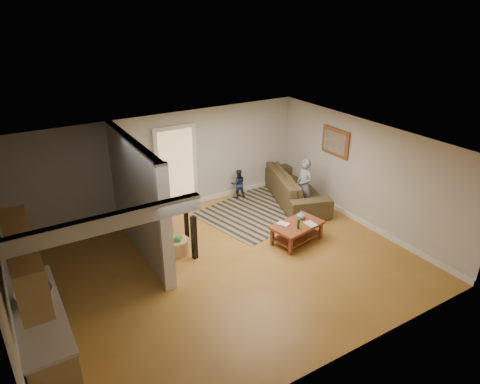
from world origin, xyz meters
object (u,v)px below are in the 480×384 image
at_px(tv_console, 148,201).
at_px(toy_basket, 177,245).
at_px(speaker_right, 186,216).
at_px(child, 302,209).
at_px(coffee_table, 297,228).
at_px(sofa, 294,200).
at_px(toddler, 238,197).
at_px(speaker_left, 194,238).

xyz_separation_m(tv_console, toy_basket, (0.13, -1.23, -0.58)).
bearing_deg(speaker_right, child, 17.76).
bearing_deg(tv_console, child, -19.96).
bearing_deg(coffee_table, sofa, 53.43).
bearing_deg(sofa, coffee_table, 162.14).
relative_size(coffee_table, toddler, 1.53).
bearing_deg(toddler, toy_basket, 54.38).
relative_size(speaker_left, speaker_right, 0.95).
bearing_deg(coffee_table, child, 46.60).
xyz_separation_m(coffee_table, toy_basket, (-2.48, 0.93, -0.16)).
distance_m(coffee_table, child, 1.67).
distance_m(tv_console, toddler, 2.84).
xyz_separation_m(tv_console, child, (3.73, -0.97, -0.77)).
relative_size(coffee_table, speaker_right, 1.21).
relative_size(speaker_left, toddler, 1.19).
xyz_separation_m(speaker_right, child, (3.12, -0.28, -0.52)).
xyz_separation_m(tv_console, speaker_right, (0.61, -0.69, -0.25)).
height_order(tv_console, speaker_left, tv_console).
bearing_deg(speaker_left, tv_console, 89.19).
bearing_deg(child, sofa, 163.17).
distance_m(speaker_left, speaker_right, 0.94).
bearing_deg(speaker_left, toddler, 28.25).
bearing_deg(toddler, coffee_table, 108.60).
relative_size(coffee_table, tv_console, 0.90).
distance_m(speaker_right, child, 3.18).
relative_size(speaker_right, toddler, 1.26).
bearing_deg(toy_basket, toddler, 34.20).
xyz_separation_m(speaker_right, toddler, (2.08, 1.20, -0.52)).
bearing_deg(toddler, child, 145.53).
height_order(coffee_table, speaker_left, speaker_left).
bearing_deg(coffee_table, tv_console, 140.44).
xyz_separation_m(child, toddler, (-1.05, 1.48, 0.00)).
relative_size(tv_console, speaker_right, 1.34).
height_order(child, toddler, child).
bearing_deg(speaker_left, coffee_table, -28.15).
height_order(speaker_left, toddler, speaker_left).
bearing_deg(sofa, tv_console, 102.50).
relative_size(sofa, tv_console, 1.94).
height_order(coffee_table, speaker_right, speaker_right).
distance_m(sofa, toddler, 1.53).
xyz_separation_m(coffee_table, speaker_right, (-2.00, 1.47, 0.17)).
bearing_deg(toy_basket, tv_console, 96.24).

